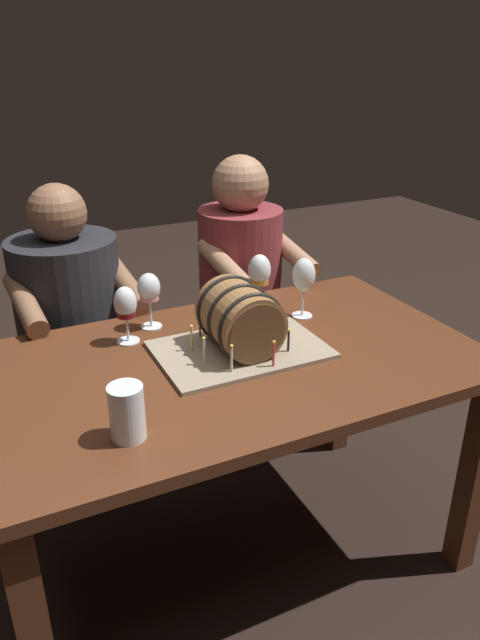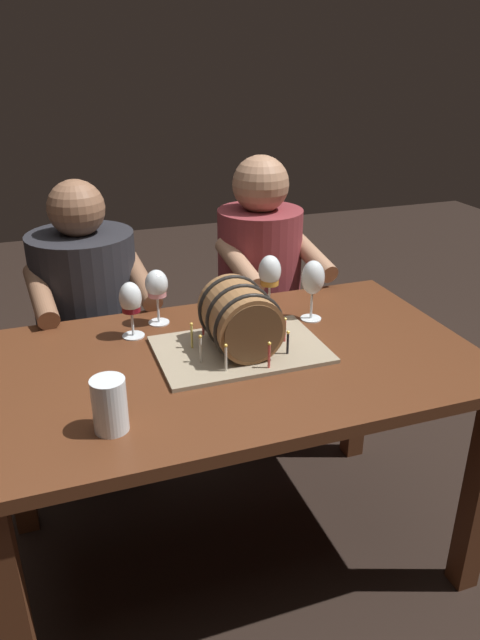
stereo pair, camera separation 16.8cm
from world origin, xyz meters
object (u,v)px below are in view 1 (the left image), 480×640
Objects in this scene: dining_table at (233,391)px; wine_glass_empty at (304,276)px; wine_glass_red at (125,305)px; beer_pint at (127,415)px; person_seated_left at (75,348)px; person_seated_right at (241,315)px; wine_glass_rose at (149,290)px; wine_glass_amber at (260,273)px; barrel_cake at (240,323)px.

dining_table is 7.06× the size of wine_glass_empty.
wine_glass_red is 1.34× the size of beer_pint.
person_seated_right reaches higher than person_seated_left.
dining_table is 7.85× the size of wine_glass_rose.
wine_glass_empty is 0.57m from wine_glass_red.
wine_glass_amber is 0.97× the size of wine_glass_empty.
wine_glass_rose is 0.15× the size of person_seated_right.
wine_glass_empty reaches higher than wine_glass_rose.
wine_glass_empty is 1.13× the size of wine_glass_red.
wine_glass_red is at bearing 74.21° from beer_pint.
wine_glass_red is (-0.27, 0.20, 0.03)m from barrel_cake.
wine_glass_rose is at bearing 115.80° from dining_table.
wine_glass_amber is at bearing 133.71° from wine_glass_empty.
person_seated_right is at bearing 62.54° from dining_table.
beer_pint is 0.12× the size of person_seated_left.
wine_glass_rose is at bearing -144.04° from person_seated_right.
wine_glass_red reaches higher than beer_pint.
wine_glass_red is at bearing -174.67° from wine_glass_amber.
person_seated_right is at bearing -0.02° from person_seated_left.
person_seated_left is at bearing 146.19° from wine_glass_amber.
wine_glass_rose reaches higher than dining_table.
wine_glass_empty is (0.33, 0.17, 0.25)m from dining_table.
wine_glass_rose is 0.16× the size of person_seated_left.
wine_glass_empty is (0.29, 0.14, 0.05)m from barrel_cake.
barrel_cake is at bearing -127.68° from wine_glass_amber.
wine_glass_empty reaches higher than wine_glass_amber.
wine_glass_amber is 0.51m from person_seated_right.
beer_pint is 0.11× the size of person_seated_right.
person_seated_right reaches higher than barrel_cake.
person_seated_left is at bearing 179.98° from person_seated_right.
barrel_cake is 3.65× the size of beer_pint.
wine_glass_amber is 0.37m from wine_glass_rose.
beer_pint is at bearing -92.28° from person_seated_left.
wine_glass_empty is at bearing -6.51° from wine_glass_red.
wine_glass_red is (-0.46, -0.04, -0.02)m from wine_glass_amber.
person_seated_left is (-0.67, 0.48, -0.33)m from wine_glass_empty.
wine_glass_amber is at bearing 40.72° from beer_pint.
dining_table is at bearing -141.43° from barrel_cake.
wine_glass_empty is at bearing 30.10° from beer_pint.
person_seated_right is at bearing 64.07° from barrel_cake.
person_seated_left is at bearing 87.72° from beer_pint.
beer_pint is (-0.70, -0.41, -0.08)m from wine_glass_empty.
wine_glass_rose is 0.51m from person_seated_left.
person_seated_left is at bearing 143.94° from wine_glass_empty.
beer_pint is (-0.41, -0.27, -0.03)m from barrel_cake.
wine_glass_empty reaches higher than dining_table.
wine_glass_amber is (0.19, 0.25, 0.04)m from barrel_cake.
barrel_cake is 0.49m from beer_pint.
barrel_cake is at bearing -115.93° from person_seated_right.
wine_glass_empty is at bearing -36.06° from person_seated_left.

